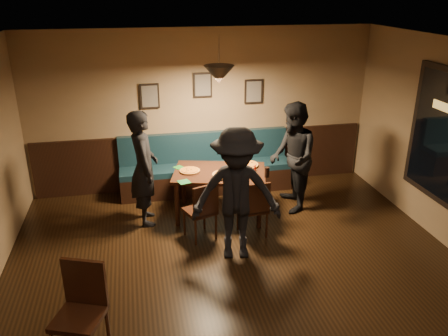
# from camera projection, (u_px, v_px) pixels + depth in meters

# --- Properties ---
(floor) EXTENTS (7.00, 7.00, 0.00)m
(floor) POSITION_uv_depth(u_px,v_px,m) (253.00, 304.00, 5.25)
(floor) COLOR black
(floor) RESTS_ON ground
(ceiling) EXTENTS (7.00, 7.00, 0.00)m
(ceiling) POSITION_uv_depth(u_px,v_px,m) (260.00, 58.00, 4.20)
(ceiling) COLOR silver
(ceiling) RESTS_ON ground
(wall_back) EXTENTS (6.00, 0.00, 6.00)m
(wall_back) POSITION_uv_depth(u_px,v_px,m) (203.00, 110.00, 7.91)
(wall_back) COLOR #8C704F
(wall_back) RESTS_ON ground
(wainscot) EXTENTS (5.88, 0.06, 1.00)m
(wainscot) POSITION_uv_depth(u_px,v_px,m) (204.00, 159.00, 8.22)
(wainscot) COLOR black
(wainscot) RESTS_ON ground
(booth_bench) EXTENTS (3.00, 0.60, 1.00)m
(booth_bench) POSITION_uv_depth(u_px,v_px,m) (206.00, 164.00, 7.97)
(booth_bench) COLOR #0F232D
(booth_bench) RESTS_ON ground
(picture_left) EXTENTS (0.32, 0.04, 0.42)m
(picture_left) POSITION_uv_depth(u_px,v_px,m) (150.00, 96.00, 7.60)
(picture_left) COLOR black
(picture_left) RESTS_ON wall_back
(picture_center) EXTENTS (0.32, 0.04, 0.42)m
(picture_center) POSITION_uv_depth(u_px,v_px,m) (203.00, 85.00, 7.71)
(picture_center) COLOR black
(picture_center) RESTS_ON wall_back
(picture_right) EXTENTS (0.32, 0.04, 0.42)m
(picture_right) POSITION_uv_depth(u_px,v_px,m) (254.00, 91.00, 7.93)
(picture_right) COLOR black
(picture_right) RESTS_ON wall_back
(pendant_lamp) EXTENTS (0.44, 0.44, 0.25)m
(pendant_lamp) POSITION_uv_depth(u_px,v_px,m) (219.00, 74.00, 6.45)
(pendant_lamp) COLOR black
(pendant_lamp) RESTS_ON ceiling
(dining_table) EXTENTS (1.58, 1.23, 0.75)m
(dining_table) POSITION_uv_depth(u_px,v_px,m) (220.00, 194.00, 7.15)
(dining_table) COLOR black
(dining_table) RESTS_ON floor
(chair_near_left) EXTENTS (0.51, 0.51, 0.89)m
(chair_near_left) POSITION_uv_depth(u_px,v_px,m) (200.00, 210.00, 6.49)
(chair_near_left) COLOR black
(chair_near_left) RESTS_ON floor
(chair_near_right) EXTENTS (0.41, 0.41, 0.88)m
(chair_near_right) POSITION_uv_depth(u_px,v_px,m) (252.00, 207.00, 6.58)
(chair_near_right) COLOR black
(chair_near_right) RESTS_ON floor
(diner_left) EXTENTS (0.46, 0.67, 1.78)m
(diner_left) POSITION_uv_depth(u_px,v_px,m) (144.00, 168.00, 6.77)
(diner_left) COLOR black
(diner_left) RESTS_ON floor
(diner_right) EXTENTS (0.78, 0.94, 1.77)m
(diner_right) POSITION_uv_depth(u_px,v_px,m) (293.00, 158.00, 7.19)
(diner_right) COLOR black
(diner_right) RESTS_ON floor
(diner_front) EXTENTS (1.26, 0.84, 1.81)m
(diner_front) POSITION_uv_depth(u_px,v_px,m) (236.00, 195.00, 5.88)
(diner_front) COLOR black
(diner_front) RESTS_ON floor
(pizza_a) EXTENTS (0.41, 0.41, 0.04)m
(pizza_a) POSITION_uv_depth(u_px,v_px,m) (190.00, 171.00, 7.00)
(pizza_a) COLOR gold
(pizza_a) RESTS_ON dining_table
(pizza_b) EXTENTS (0.40, 0.40, 0.04)m
(pizza_b) POSITION_uv_depth(u_px,v_px,m) (225.00, 175.00, 6.85)
(pizza_b) COLOR #C17024
(pizza_b) RESTS_ON dining_table
(pizza_c) EXTENTS (0.51, 0.51, 0.04)m
(pizza_c) POSITION_uv_depth(u_px,v_px,m) (246.00, 165.00, 7.22)
(pizza_c) COLOR gold
(pizza_c) RESTS_ON dining_table
(soda_glass) EXTENTS (0.09, 0.09, 0.16)m
(soda_glass) POSITION_uv_depth(u_px,v_px,m) (267.00, 172.00, 6.79)
(soda_glass) COLOR black
(soda_glass) RESTS_ON dining_table
(tabasco_bottle) EXTENTS (0.03, 0.03, 0.11)m
(tabasco_bottle) POSITION_uv_depth(u_px,v_px,m) (255.00, 168.00, 7.01)
(tabasco_bottle) COLOR #9C0F05
(tabasco_bottle) RESTS_ON dining_table
(napkin_a) EXTENTS (0.19, 0.19, 0.01)m
(napkin_a) POSITION_uv_depth(u_px,v_px,m) (179.00, 167.00, 7.17)
(napkin_a) COLOR #1C6A1D
(napkin_a) RESTS_ON dining_table
(napkin_b) EXTENTS (0.21, 0.21, 0.01)m
(napkin_b) POSITION_uv_depth(u_px,v_px,m) (184.00, 182.00, 6.63)
(napkin_b) COLOR #1D6D2F
(napkin_b) RESTS_ON dining_table
(cutlery_set) EXTENTS (0.17, 0.02, 0.00)m
(cutlery_set) POSITION_uv_depth(u_px,v_px,m) (220.00, 181.00, 6.67)
(cutlery_set) COLOR silver
(cutlery_set) RESTS_ON dining_table
(cafe_chair_far) EXTENTS (0.57, 0.57, 1.00)m
(cafe_chair_far) POSITION_uv_depth(u_px,v_px,m) (78.00, 316.00, 4.33)
(cafe_chair_far) COLOR black
(cafe_chair_far) RESTS_ON floor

